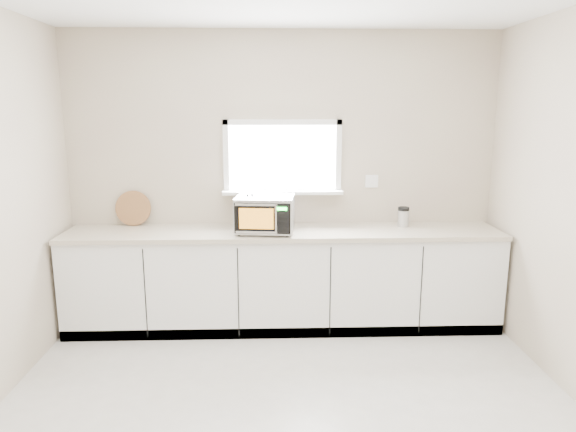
{
  "coord_description": "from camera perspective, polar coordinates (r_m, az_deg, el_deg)",
  "views": [
    {
      "loc": [
        -0.11,
        -2.82,
        2.0
      ],
      "look_at": [
        0.04,
        1.55,
        1.08
      ],
      "focal_mm": 32.0,
      "sensor_mm": 36.0,
      "label": 1
    }
  ],
  "objects": [
    {
      "name": "cutting_board",
      "position": [
        5.02,
        -16.82,
        0.84
      ],
      "size": [
        0.33,
        0.08,
        0.33
      ],
      "primitive_type": "cylinder",
      "rotation": [
        1.4,
        0.0,
        0.0
      ],
      "color": "#8F5E37",
      "rests_on": "countertop"
    },
    {
      "name": "cabinets",
      "position": [
        4.78,
        -0.5,
        -7.15
      ],
      "size": [
        3.92,
        0.6,
        0.88
      ],
      "primitive_type": "cube",
      "color": "white",
      "rests_on": "ground"
    },
    {
      "name": "coffee_grinder",
      "position": [
        4.89,
        12.7,
        -0.06
      ],
      "size": [
        0.11,
        0.11,
        0.19
      ],
      "rotation": [
        0.0,
        0.0,
        -0.05
      ],
      "color": "#B6B9BE",
      "rests_on": "countertop"
    },
    {
      "name": "knife_block",
      "position": [
        4.62,
        -4.37,
        0.19
      ],
      "size": [
        0.16,
        0.26,
        0.34
      ],
      "rotation": [
        0.0,
        0.0,
        0.23
      ],
      "color": "#3F2A16",
      "rests_on": "countertop"
    },
    {
      "name": "back_wall",
      "position": [
        4.86,
        -0.61,
        4.36
      ],
      "size": [
        4.0,
        0.17,
        2.7
      ],
      "color": "beige",
      "rests_on": "ground"
    },
    {
      "name": "microwave",
      "position": [
        4.53,
        -2.58,
        0.25
      ],
      "size": [
        0.54,
        0.46,
        0.32
      ],
      "rotation": [
        0.0,
        0.0,
        -0.11
      ],
      "color": "black",
      "rests_on": "countertop"
    },
    {
      "name": "countertop",
      "position": [
        4.64,
        -0.51,
        -1.82
      ],
      "size": [
        3.92,
        0.64,
        0.04
      ],
      "primitive_type": "cube",
      "color": "beige",
      "rests_on": "cabinets"
    }
  ]
}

